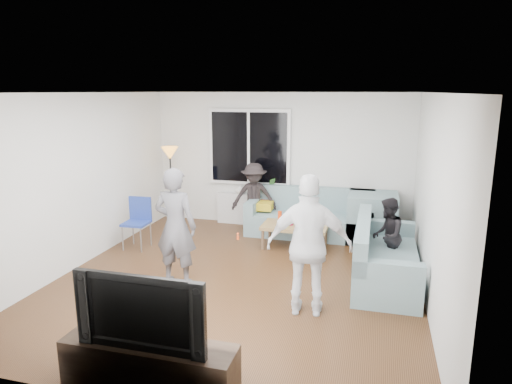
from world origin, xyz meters
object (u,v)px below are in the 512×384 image
(sofa_right_section, at_px, (387,252))
(player_right, at_px, (309,246))
(spectator_right, at_px, (387,236))
(television, at_px, (146,307))
(coffee_table, at_px, (295,236))
(side_chair, at_px, (136,224))
(player_left, at_px, (176,227))
(floor_lamp, at_px, (171,187))
(sofa_back_section, at_px, (310,213))
(spectator_back, at_px, (254,197))
(tv_console, at_px, (150,365))

(sofa_right_section, xyz_separation_m, player_right, (-0.91, -1.24, 0.43))
(sofa_right_section, relative_size, spectator_right, 1.78)
(television, bearing_deg, coffee_table, 81.80)
(coffee_table, height_order, side_chair, side_chair)
(player_left, relative_size, spectator_right, 1.46)
(floor_lamp, xyz_separation_m, player_right, (3.16, -2.91, 0.07))
(coffee_table, bearing_deg, spectator_right, -25.64)
(sofa_back_section, relative_size, spectator_back, 1.76)
(sofa_right_section, height_order, side_chair, side_chair)
(sofa_back_section, xyz_separation_m, side_chair, (-2.72, -1.47, 0.01))
(sofa_right_section, distance_m, television, 3.67)
(spectator_back, relative_size, television, 1.09)
(coffee_table, xyz_separation_m, television, (-0.58, -4.04, 0.58))
(player_left, bearing_deg, sofa_back_section, -117.93)
(side_chair, distance_m, tv_console, 3.86)
(sofa_back_section, bearing_deg, sofa_right_section, -52.57)
(sofa_right_section, xyz_separation_m, spectator_back, (-2.42, 1.79, 0.23))
(sofa_right_section, height_order, tv_console, sofa_right_section)
(player_left, distance_m, player_right, 1.93)
(spectator_right, bearing_deg, player_right, -24.54)
(sofa_back_section, distance_m, spectator_back, 1.10)
(spectator_back, bearing_deg, player_right, -80.22)
(floor_lamp, bearing_deg, coffee_table, -14.04)
(floor_lamp, distance_m, tv_console, 5.12)
(player_right, bearing_deg, player_left, -17.65)
(spectator_right, relative_size, television, 0.94)
(floor_lamp, bearing_deg, side_chair, -90.00)
(sofa_back_section, height_order, coffee_table, sofa_back_section)
(floor_lamp, distance_m, player_right, 4.30)
(sofa_back_section, bearing_deg, spectator_right, -47.00)
(sofa_right_section, distance_m, floor_lamp, 4.42)
(side_chair, bearing_deg, sofa_back_section, 25.92)
(player_right, bearing_deg, sofa_right_section, -132.21)
(side_chair, relative_size, spectator_back, 0.66)
(sofa_right_section, distance_m, player_right, 1.60)
(coffee_table, xyz_separation_m, spectator_right, (1.49, -0.71, 0.36))
(sofa_back_section, bearing_deg, player_right, -81.73)
(spectator_right, relative_size, spectator_back, 0.86)
(side_chair, bearing_deg, player_right, -28.33)
(coffee_table, bearing_deg, side_chair, -164.00)
(floor_lamp, distance_m, television, 5.09)
(sofa_back_section, height_order, tv_console, sofa_back_section)
(sofa_right_section, distance_m, side_chair, 4.08)
(player_left, xyz_separation_m, player_right, (1.89, -0.40, 0.03))
(player_right, xyz_separation_m, spectator_back, (-1.51, 3.03, -0.20))
(tv_console, bearing_deg, television, 0.00)
(coffee_table, height_order, spectator_back, spectator_back)
(sofa_right_section, xyz_separation_m, player_left, (-2.80, -0.84, 0.39))
(spectator_right, xyz_separation_m, tv_console, (-2.07, -3.32, -0.34))
(coffee_table, xyz_separation_m, tv_console, (-0.58, -4.04, 0.02))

